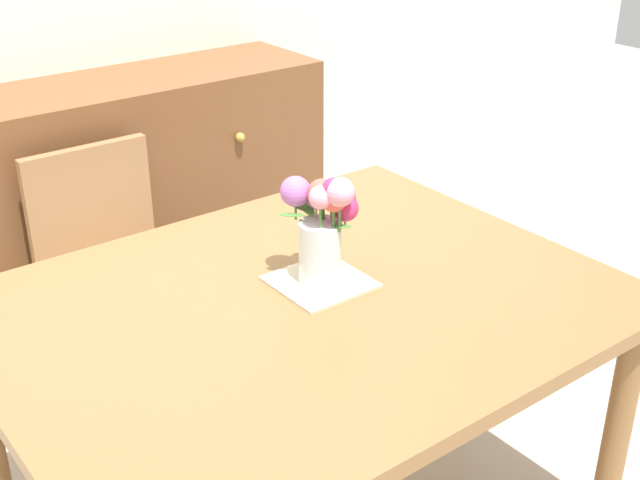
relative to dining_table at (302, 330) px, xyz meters
name	(u,v)px	position (x,y,z in m)	size (l,w,h in m)	color
dining_table	(302,330)	(0.00, 0.00, 0.00)	(1.48, 1.15, 0.78)	olive
chair_far	(111,266)	(-0.10, 0.92, -0.17)	(0.42, 0.42, 0.90)	#9E7047
dresser	(144,207)	(0.22, 1.33, -0.19)	(1.40, 0.47, 1.00)	brown
placemat	(320,282)	(0.08, 0.04, 0.09)	(0.22, 0.22, 0.01)	beige
flower_vase	(324,217)	(0.10, 0.04, 0.26)	(0.17, 0.21, 0.29)	silver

